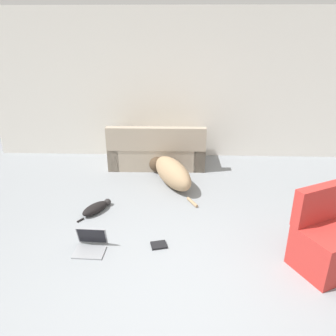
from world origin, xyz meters
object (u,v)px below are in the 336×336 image
Objects in this scene: cat at (96,208)px; book_black at (159,245)px; side_chair at (326,242)px; dog at (170,172)px; laptop_open at (91,242)px; couch at (157,151)px.

book_black is at bearing -96.68° from cat.
side_chair reaches higher than cat.
dog is 7.11× the size of book_black.
laptop_open is at bearing 127.29° from dog.
couch is 3.41m from side_chair.
book_black is at bearing 7.31° from laptop_open.
laptop_open is (-0.87, -1.78, -0.13)m from dog.
laptop_open reaches higher than book_black.
cat is 2.62× the size of book_black.
dog is at bearing 103.20° from side_chair.
dog is (0.26, -0.80, -0.05)m from couch.
laptop_open is 1.71× the size of book_black.
dog is 1.40m from cat.
book_black is (-0.09, -1.71, -0.20)m from dog.
side_chair is (1.95, -2.80, 0.05)m from couch.
side_chair is at bearing -2.76° from laptop_open.
book_black is (0.78, 0.07, -0.07)m from laptop_open.
couch reaches higher than laptop_open.
cat reaches higher than book_black.
cat is at bearing 140.54° from book_black.
cat is 0.84m from laptop_open.
couch is at bearing 94.04° from book_black.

